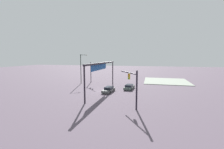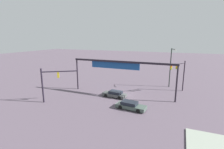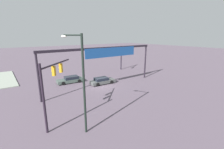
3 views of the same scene
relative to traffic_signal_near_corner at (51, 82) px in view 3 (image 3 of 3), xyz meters
name	(u,v)px [view 3 (image 3 of 3)]	position (x,y,z in m)	size (l,w,h in m)	color
ground_plane	(101,86)	(-10.25, -7.40, -4.43)	(213.21, 213.21, 0.00)	#5A4D5A
traffic_signal_near_corner	(51,82)	(0.00, 0.00, 0.00)	(4.02, 3.92, 6.42)	black
traffic_signal_opposite_side	(120,55)	(-20.39, -14.74, -0.45)	(5.15, 3.42, 6.03)	black
streetlamp_curved_arm	(82,79)	(-1.80, 2.82, 0.62)	(1.17, 2.16, 8.81)	black
overhead_sign_gantry	(106,54)	(-10.63, -6.40, 1.28)	(20.62, 0.43, 6.78)	black
sedan_car_approaching	(70,80)	(-6.57, -12.31, -3.85)	(4.89, 2.25, 1.21)	#43544C
sedan_car_waiting_far	(102,81)	(-10.94, -8.15, -3.85)	(4.68, 2.13, 1.21)	#494D4B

